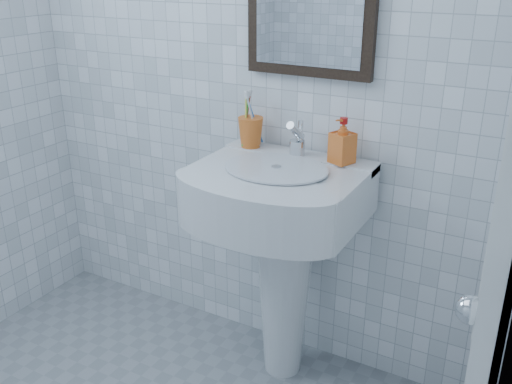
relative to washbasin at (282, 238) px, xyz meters
The scene contains 9 objects.
wall_back 0.69m from the washbasin, 140.48° to the left, with size 2.20×0.02×2.50m, color white.
wall_right 1.44m from the washbasin, 49.52° to the right, with size 0.02×2.40×2.50m, color white.
washbasin is the anchor object (origin of this frame).
faucet 0.38m from the washbasin, 90.00° to the left, with size 0.06×0.13×0.15m.
toothbrush_cup 0.44m from the washbasin, 149.40° to the left, with size 0.10×0.10×0.12m, color orange, non-canonical shape.
soap_dispenser 0.45m from the washbasin, 33.10° to the left, with size 0.08×0.08×0.17m, color #DA4B15.
bathroom_door 1.00m from the washbasin, 28.04° to the right, with size 0.04×0.80×2.00m, color silver.
towel_ring 0.95m from the washbasin, 20.80° to the right, with size 0.18×0.18×0.01m, color silver.
hand_towel 0.87m from the washbasin, 21.29° to the right, with size 0.03×0.16×0.38m, color silver.
Camera 1 is at (1.13, -0.80, 1.65)m, focal length 40.00 mm.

